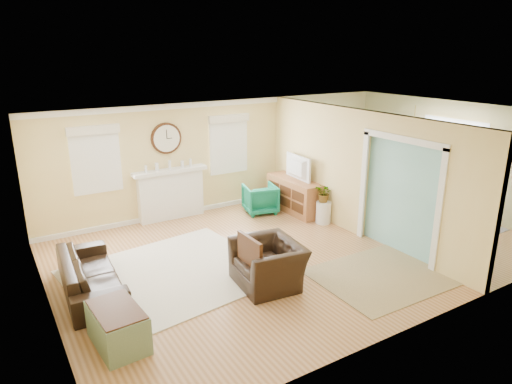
# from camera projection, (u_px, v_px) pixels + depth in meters

# --- Properties ---
(floor) EXTENTS (9.00, 9.00, 0.00)m
(floor) POSITION_uv_depth(u_px,v_px,m) (299.00, 248.00, 8.97)
(floor) COLOR #965F33
(floor) RESTS_ON ground
(wall_back) EXTENTS (9.00, 0.02, 2.60)m
(wall_back) POSITION_uv_depth(u_px,v_px,m) (226.00, 155.00, 11.03)
(wall_back) COLOR #DDBF74
(wall_back) RESTS_ON ground
(wall_front) EXTENTS (9.00, 0.02, 2.60)m
(wall_front) POSITION_uv_depth(u_px,v_px,m) (434.00, 238.00, 6.14)
(wall_front) COLOR #DDBF74
(wall_front) RESTS_ON ground
(wall_left) EXTENTS (0.02, 6.00, 2.60)m
(wall_left) POSITION_uv_depth(u_px,v_px,m) (41.00, 232.00, 6.34)
(wall_left) COLOR #DDBF74
(wall_left) RESTS_ON ground
(wall_right) EXTENTS (0.02, 6.00, 2.60)m
(wall_right) POSITION_uv_depth(u_px,v_px,m) (453.00, 157.00, 10.82)
(wall_right) COLOR #DDBF74
(wall_right) RESTS_ON ground
(ceiling) EXTENTS (9.00, 6.00, 0.02)m
(ceiling) POSITION_uv_depth(u_px,v_px,m) (303.00, 115.00, 8.19)
(ceiling) COLOR white
(ceiling) RESTS_ON wall_back
(partition) EXTENTS (0.17, 6.00, 2.60)m
(partition) POSITION_uv_depth(u_px,v_px,m) (350.00, 168.00, 9.55)
(partition) COLOR #DDBF74
(partition) RESTS_ON ground
(fireplace) EXTENTS (1.70, 0.30, 1.17)m
(fireplace) POSITION_uv_depth(u_px,v_px,m) (171.00, 193.00, 10.39)
(fireplace) COLOR white
(fireplace) RESTS_ON ground
(wall_clock) EXTENTS (0.70, 0.07, 0.70)m
(wall_clock) POSITION_uv_depth(u_px,v_px,m) (166.00, 138.00, 10.09)
(wall_clock) COLOR #4A2610
(wall_clock) RESTS_ON wall_back
(window_left) EXTENTS (1.05, 0.13, 1.42)m
(window_left) POSITION_uv_depth(u_px,v_px,m) (95.00, 155.00, 9.36)
(window_left) COLOR white
(window_left) RESTS_ON wall_back
(window_right) EXTENTS (1.05, 0.13, 1.42)m
(window_right) POSITION_uv_depth(u_px,v_px,m) (228.00, 140.00, 10.90)
(window_right) COLOR white
(window_right) RESTS_ON wall_back
(french_doors) EXTENTS (0.06, 1.70, 2.20)m
(french_doors) POSITION_uv_depth(u_px,v_px,m) (450.00, 165.00, 10.86)
(french_doors) COLOR white
(french_doors) RESTS_ON ground
(pendant) EXTENTS (0.30, 0.30, 0.55)m
(pendant) POSITION_uv_depth(u_px,v_px,m) (414.00, 124.00, 9.81)
(pendant) COLOR gold
(pendant) RESTS_ON ceiling
(rug_cream) EXTENTS (3.58, 3.21, 0.02)m
(rug_cream) POSITION_uv_depth(u_px,v_px,m) (172.00, 274.00, 7.91)
(rug_cream) COLOR beige
(rug_cream) RESTS_ON floor
(rug_jute) EXTENTS (2.25, 1.85, 0.01)m
(rug_jute) POSITION_uv_depth(u_px,v_px,m) (382.00, 276.00, 7.84)
(rug_jute) COLOR tan
(rug_jute) RESTS_ON floor
(rug_grey) EXTENTS (2.41, 3.01, 0.01)m
(rug_grey) POSITION_uv_depth(u_px,v_px,m) (416.00, 219.00, 10.47)
(rug_grey) COLOR slate
(rug_grey) RESTS_ON floor
(sofa) EXTENTS (0.95, 2.14, 0.61)m
(sofa) POSITION_uv_depth(u_px,v_px,m) (90.00, 274.00, 7.27)
(sofa) COLOR black
(sofa) RESTS_ON floor
(eames_chair) EXTENTS (1.10, 1.23, 0.73)m
(eames_chair) POSITION_uv_depth(u_px,v_px,m) (268.00, 264.00, 7.48)
(eames_chair) COLOR black
(eames_chair) RESTS_ON floor
(green_chair) EXTENTS (0.88, 0.90, 0.68)m
(green_chair) POSITION_uv_depth(u_px,v_px,m) (260.00, 199.00, 10.83)
(green_chair) COLOR #106136
(green_chair) RESTS_ON floor
(trunk) EXTENTS (0.63, 0.97, 0.54)m
(trunk) POSITION_uv_depth(u_px,v_px,m) (118.00, 327.00, 5.95)
(trunk) COLOR gray
(trunk) RESTS_ON floor
(credenza) EXTENTS (0.55, 1.63, 0.80)m
(credenza) POSITION_uv_depth(u_px,v_px,m) (295.00, 195.00, 10.91)
(credenza) COLOR #A66A40
(credenza) RESTS_ON floor
(tv) EXTENTS (0.19, 0.99, 0.56)m
(tv) POSITION_uv_depth(u_px,v_px,m) (295.00, 168.00, 10.69)
(tv) COLOR black
(tv) RESTS_ON credenza
(garden_stool) EXTENTS (0.33, 0.33, 0.49)m
(garden_stool) POSITION_uv_depth(u_px,v_px,m) (323.00, 213.00, 10.19)
(garden_stool) COLOR white
(garden_stool) RESTS_ON floor
(potted_plant) EXTENTS (0.40, 0.44, 0.43)m
(potted_plant) POSITION_uv_depth(u_px,v_px,m) (324.00, 193.00, 10.05)
(potted_plant) COLOR #337F33
(potted_plant) RESTS_ON garden_stool
(dining_table) EXTENTS (1.16, 1.82, 0.60)m
(dining_table) POSITION_uv_depth(u_px,v_px,m) (418.00, 207.00, 10.38)
(dining_table) COLOR #4A2610
(dining_table) RESTS_ON floor
(dining_chair_n) EXTENTS (0.49, 0.49, 0.94)m
(dining_chair_n) POSITION_uv_depth(u_px,v_px,m) (382.00, 186.00, 11.13)
(dining_chair_n) COLOR slate
(dining_chair_n) RESTS_ON floor
(dining_chair_s) EXTENTS (0.50, 0.50, 0.95)m
(dining_chair_s) POSITION_uv_depth(u_px,v_px,m) (461.00, 209.00, 9.46)
(dining_chair_s) COLOR slate
(dining_chair_s) RESTS_ON floor
(dining_chair_w) EXTENTS (0.48, 0.48, 0.89)m
(dining_chair_w) POSITION_uv_depth(u_px,v_px,m) (399.00, 205.00, 9.86)
(dining_chair_w) COLOR white
(dining_chair_w) RESTS_ON floor
(dining_chair_e) EXTENTS (0.49, 0.49, 1.00)m
(dining_chair_e) POSITION_uv_depth(u_px,v_px,m) (439.00, 192.00, 10.52)
(dining_chair_e) COLOR slate
(dining_chair_e) RESTS_ON floor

